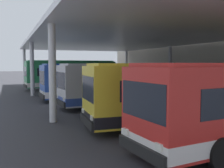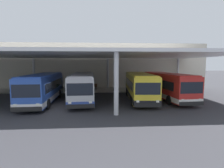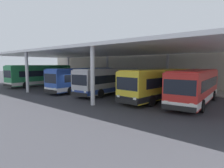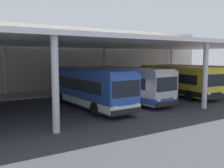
{
  "view_description": "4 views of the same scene",
  "coord_description": "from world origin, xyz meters",
  "px_view_note": "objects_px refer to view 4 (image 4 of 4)",
  "views": [
    {
      "loc": [
        20.17,
        -4.72,
        3.14
      ],
      "look_at": [
        -0.11,
        3.48,
        1.44
      ],
      "focal_mm": 41.39,
      "sensor_mm": 36.0,
      "label": 1
    },
    {
      "loc": [
        4.84,
        -17.14,
        4.24
      ],
      "look_at": [
        6.25,
        3.97,
        1.91
      ],
      "focal_mm": 28.67,
      "sensor_mm": 36.0,
      "label": 2
    },
    {
      "loc": [
        18.33,
        -14.29,
        3.66
      ],
      "look_at": [
        3.75,
        3.08,
        1.32
      ],
      "focal_mm": 30.22,
      "sensor_mm": 36.0,
      "label": 3
    },
    {
      "loc": [
        -10.67,
        -15.53,
        4.13
      ],
      "look_at": [
        1.67,
        4.32,
        1.62
      ],
      "focal_mm": 40.37,
      "sensor_mm": 36.0,
      "label": 4
    }
  ],
  "objects_px": {
    "bus_second_bay": "(88,87)",
    "bus_departing": "(195,78)",
    "bus_middle_bay": "(126,84)",
    "bench_waiting": "(92,85)",
    "trash_bin": "(72,87)",
    "banner_sign": "(144,73)",
    "bus_far_bay": "(176,80)"
  },
  "relations": [
    {
      "from": "bus_second_bay",
      "to": "bus_departing",
      "type": "bearing_deg",
      "value": 4.44
    },
    {
      "from": "trash_bin",
      "to": "bus_second_bay",
      "type": "bearing_deg",
      "value": -104.34
    },
    {
      "from": "bus_departing",
      "to": "banner_sign",
      "type": "xyz_separation_m",
      "value": [
        -2.18,
        6.79,
        0.32
      ]
    },
    {
      "from": "trash_bin",
      "to": "banner_sign",
      "type": "xyz_separation_m",
      "value": [
        10.2,
        -0.46,
        1.3
      ]
    },
    {
      "from": "bus_second_bay",
      "to": "bus_middle_bay",
      "type": "xyz_separation_m",
      "value": [
        4.28,
        0.69,
        0.0
      ]
    },
    {
      "from": "trash_bin",
      "to": "bus_middle_bay",
      "type": "bearing_deg",
      "value": -74.46
    },
    {
      "from": "bus_middle_bay",
      "to": "trash_bin",
      "type": "relative_size",
      "value": 10.86
    },
    {
      "from": "bus_far_bay",
      "to": "bus_departing",
      "type": "xyz_separation_m",
      "value": [
        3.51,
        0.4,
        0.0
      ]
    },
    {
      "from": "bus_middle_bay",
      "to": "banner_sign",
      "type": "height_order",
      "value": "banner_sign"
    },
    {
      "from": "bench_waiting",
      "to": "trash_bin",
      "type": "xyz_separation_m",
      "value": [
        -2.8,
        -0.41,
        0.01
      ]
    },
    {
      "from": "bus_departing",
      "to": "banner_sign",
      "type": "relative_size",
      "value": 3.34
    },
    {
      "from": "banner_sign",
      "to": "bench_waiting",
      "type": "bearing_deg",
      "value": 173.24
    },
    {
      "from": "bus_middle_bay",
      "to": "bus_far_bay",
      "type": "height_order",
      "value": "same"
    },
    {
      "from": "bus_far_bay",
      "to": "banner_sign",
      "type": "relative_size",
      "value": 3.34
    },
    {
      "from": "bus_middle_bay",
      "to": "trash_bin",
      "type": "distance_m",
      "value": 8.04
    },
    {
      "from": "bus_second_bay",
      "to": "banner_sign",
      "type": "xyz_separation_m",
      "value": [
        12.34,
        7.92,
        0.32
      ]
    },
    {
      "from": "bus_second_bay",
      "to": "bus_middle_bay",
      "type": "relative_size",
      "value": 1.0
    },
    {
      "from": "bus_far_bay",
      "to": "trash_bin",
      "type": "xyz_separation_m",
      "value": [
        -8.86,
        7.65,
        -0.98
      ]
    },
    {
      "from": "bus_second_bay",
      "to": "banner_sign",
      "type": "height_order",
      "value": "banner_sign"
    },
    {
      "from": "bus_far_bay",
      "to": "trash_bin",
      "type": "bearing_deg",
      "value": 139.19
    },
    {
      "from": "bus_middle_bay",
      "to": "bus_departing",
      "type": "xyz_separation_m",
      "value": [
        10.24,
        0.43,
        0.0
      ]
    },
    {
      "from": "bench_waiting",
      "to": "banner_sign",
      "type": "relative_size",
      "value": 0.56
    },
    {
      "from": "bus_departing",
      "to": "trash_bin",
      "type": "distance_m",
      "value": 14.38
    },
    {
      "from": "bus_departing",
      "to": "bench_waiting",
      "type": "xyz_separation_m",
      "value": [
        -9.58,
        7.67,
        -0.99
      ]
    },
    {
      "from": "bench_waiting",
      "to": "banner_sign",
      "type": "height_order",
      "value": "banner_sign"
    },
    {
      "from": "bus_middle_bay",
      "to": "bus_departing",
      "type": "bearing_deg",
      "value": 2.42
    },
    {
      "from": "trash_bin",
      "to": "banner_sign",
      "type": "relative_size",
      "value": 0.31
    },
    {
      "from": "bus_far_bay",
      "to": "bus_departing",
      "type": "distance_m",
      "value": 3.54
    },
    {
      "from": "bus_second_bay",
      "to": "bench_waiting",
      "type": "height_order",
      "value": "bus_second_bay"
    },
    {
      "from": "bus_far_bay",
      "to": "trash_bin",
      "type": "relative_size",
      "value": 10.9
    },
    {
      "from": "bus_second_bay",
      "to": "bench_waiting",
      "type": "distance_m",
      "value": 10.14
    },
    {
      "from": "bus_middle_bay",
      "to": "bus_departing",
      "type": "relative_size",
      "value": 1.0
    }
  ]
}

